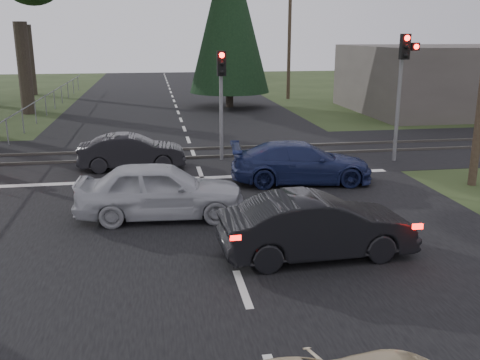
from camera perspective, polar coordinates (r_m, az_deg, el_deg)
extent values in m
plane|color=#283719|center=(10.38, 0.27, -11.55)|extent=(120.00, 120.00, 0.00)
cube|color=black|center=(19.75, -4.55, 1.55)|extent=(14.00, 100.00, 0.01)
cube|color=black|center=(21.70, -5.00, 2.79)|extent=(120.00, 8.00, 0.01)
cube|color=silver|center=(18.02, -4.06, 0.23)|extent=(13.00, 0.35, 0.00)
cube|color=#59544C|center=(20.91, -4.83, 2.44)|extent=(120.00, 0.12, 0.10)
cube|color=#59544C|center=(22.47, -5.16, 3.33)|extent=(120.00, 0.12, 0.10)
cylinder|color=slate|center=(20.98, 16.46, 7.05)|extent=(0.14, 0.14, 3.80)
cube|color=black|center=(20.64, 17.18, 13.44)|extent=(0.32, 0.24, 0.90)
sphere|color=#FF0C07|center=(20.52, 17.41, 14.25)|extent=(0.20, 0.20, 0.20)
sphere|color=black|center=(20.52, 17.34, 13.42)|extent=(0.18, 0.18, 0.18)
sphere|color=black|center=(20.53, 17.28, 12.58)|extent=(0.18, 0.18, 0.18)
cube|color=black|center=(20.81, 18.15, 13.37)|extent=(0.28, 0.22, 0.28)
sphere|color=#FF0C07|center=(20.70, 18.30, 13.35)|extent=(0.18, 0.18, 0.18)
cylinder|color=slate|center=(20.33, -2.01, 6.56)|extent=(0.14, 0.14, 3.20)
cube|color=black|center=(19.94, -2.00, 12.32)|extent=(0.32, 0.24, 0.90)
sphere|color=#FF0C07|center=(19.80, -1.95, 13.16)|extent=(0.20, 0.20, 0.20)
sphere|color=black|center=(19.81, -1.95, 12.30)|extent=(0.18, 0.18, 0.18)
sphere|color=black|center=(19.83, -1.94, 11.43)|extent=(0.18, 0.18, 0.18)
cylinder|color=#4C3D2D|center=(40.40, 5.29, 14.98)|extent=(0.26, 0.26, 9.00)
cylinder|color=#4C3D2D|center=(64.91, -0.40, 15.15)|extent=(0.26, 0.26, 9.00)
cube|color=#4C3D2D|center=(65.02, -0.41, 18.59)|extent=(1.80, 0.12, 0.12)
cube|color=#4C3D2D|center=(64.98, -0.41, 17.97)|extent=(1.40, 0.10, 0.10)
cylinder|color=#473D33|center=(34.99, -22.00, 10.97)|extent=(0.80, 0.80, 5.40)
cylinder|color=#473D33|center=(46.15, -21.58, 11.80)|extent=(0.80, 0.80, 5.40)
cylinder|color=#473D33|center=(35.68, -1.13, 9.38)|extent=(0.50, 0.50, 2.00)
cone|color=black|center=(35.51, -1.17, 17.43)|extent=(5.20, 5.20, 10.00)
cube|color=#59514C|center=(36.85, 23.14, 9.93)|extent=(14.00, 10.00, 4.00)
imported|color=black|center=(11.66, 8.22, -4.93)|extent=(4.25, 1.67, 1.38)
imported|color=#AEB0B6|center=(14.12, -8.50, -1.09)|extent=(4.46, 2.04, 1.48)
imported|color=navy|center=(17.42, 6.54, 1.85)|extent=(4.72, 2.30, 1.32)
imported|color=black|center=(19.52, -11.46, 2.96)|extent=(3.77, 1.38, 1.23)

